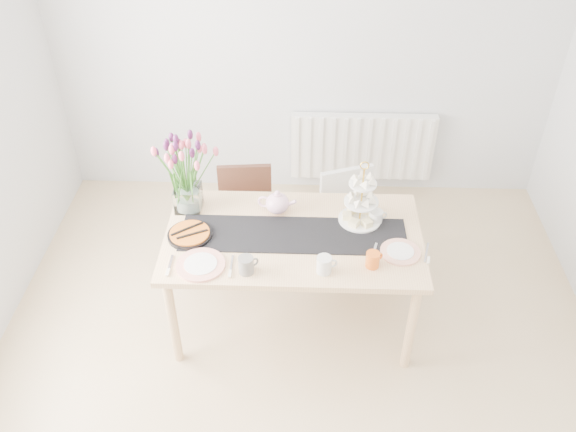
{
  "coord_description": "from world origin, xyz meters",
  "views": [
    {
      "loc": [
        0.03,
        -2.22,
        3.2
      ],
      "look_at": [
        -0.07,
        0.61,
        0.94
      ],
      "focal_mm": 38.0,
      "sensor_mm": 36.0,
      "label": 1
    }
  ],
  "objects_px": {
    "mug_grey": "(246,265)",
    "plate_left": "(201,265)",
    "dining_table": "(293,244)",
    "teapot": "(277,203)",
    "tart_tin": "(190,234)",
    "chair_brown": "(246,212)",
    "mug_white": "(324,265)",
    "chair_white": "(350,216)",
    "cream_jug": "(376,217)",
    "plate_right": "(400,252)",
    "mug_orange": "(373,260)",
    "tulip_vase": "(184,165)",
    "cake_stand": "(361,207)",
    "radiator": "(362,147)"
  },
  "relations": [
    {
      "from": "mug_orange",
      "to": "tulip_vase",
      "type": "bearing_deg",
      "value": 121.61
    },
    {
      "from": "chair_brown",
      "to": "mug_grey",
      "type": "distance_m",
      "value": 1.01
    },
    {
      "from": "mug_orange",
      "to": "mug_white",
      "type": "bearing_deg",
      "value": 156.92
    },
    {
      "from": "chair_brown",
      "to": "cake_stand",
      "type": "height_order",
      "value": "cake_stand"
    },
    {
      "from": "chair_brown",
      "to": "mug_white",
      "type": "distance_m",
      "value": 1.13
    },
    {
      "from": "tulip_vase",
      "to": "dining_table",
      "type": "bearing_deg",
      "value": -20.2
    },
    {
      "from": "cream_jug",
      "to": "tart_tin",
      "type": "distance_m",
      "value": 1.17
    },
    {
      "from": "dining_table",
      "to": "mug_white",
      "type": "distance_m",
      "value": 0.39
    },
    {
      "from": "dining_table",
      "to": "mug_orange",
      "type": "xyz_separation_m",
      "value": [
        0.47,
        -0.26,
        0.13
      ]
    },
    {
      "from": "cream_jug",
      "to": "tart_tin",
      "type": "relative_size",
      "value": 0.31
    },
    {
      "from": "mug_white",
      "to": "plate_left",
      "type": "xyz_separation_m",
      "value": [
        -0.72,
        0.02,
        -0.05
      ]
    },
    {
      "from": "plate_right",
      "to": "cream_jug",
      "type": "bearing_deg",
      "value": 113.88
    },
    {
      "from": "mug_grey",
      "to": "teapot",
      "type": "bearing_deg",
      "value": 43.22
    },
    {
      "from": "cream_jug",
      "to": "dining_table",
      "type": "bearing_deg",
      "value": -178.26
    },
    {
      "from": "chair_white",
      "to": "teapot",
      "type": "distance_m",
      "value": 0.72
    },
    {
      "from": "plate_left",
      "to": "teapot",
      "type": "bearing_deg",
      "value": 50.65
    },
    {
      "from": "chair_brown",
      "to": "mug_grey",
      "type": "relative_size",
      "value": 7.33
    },
    {
      "from": "dining_table",
      "to": "cream_jug",
      "type": "relative_size",
      "value": 18.48
    },
    {
      "from": "tulip_vase",
      "to": "cream_jug",
      "type": "relative_size",
      "value": 7.07
    },
    {
      "from": "tart_tin",
      "to": "plate_right",
      "type": "xyz_separation_m",
      "value": [
        1.29,
        -0.11,
        -0.01
      ]
    },
    {
      "from": "teapot",
      "to": "chair_brown",
      "type": "bearing_deg",
      "value": 132.02
    },
    {
      "from": "cream_jug",
      "to": "mug_orange",
      "type": "xyz_separation_m",
      "value": [
        -0.05,
        -0.41,
        0.01
      ]
    },
    {
      "from": "chair_white",
      "to": "mug_white",
      "type": "relative_size",
      "value": 7.51
    },
    {
      "from": "dining_table",
      "to": "plate_left",
      "type": "xyz_separation_m",
      "value": [
        -0.53,
        -0.29,
        0.08
      ]
    },
    {
      "from": "teapot",
      "to": "mug_white",
      "type": "height_order",
      "value": "teapot"
    },
    {
      "from": "mug_orange",
      "to": "chair_white",
      "type": "bearing_deg",
      "value": 60.5
    },
    {
      "from": "radiator",
      "to": "plate_right",
      "type": "height_order",
      "value": "plate_right"
    },
    {
      "from": "chair_brown",
      "to": "cake_stand",
      "type": "xyz_separation_m",
      "value": [
        0.78,
        -0.45,
        0.41
      ]
    },
    {
      "from": "mug_white",
      "to": "plate_left",
      "type": "bearing_deg",
      "value": 165.12
    },
    {
      "from": "dining_table",
      "to": "cream_jug",
      "type": "height_order",
      "value": "cream_jug"
    },
    {
      "from": "dining_table",
      "to": "plate_left",
      "type": "relative_size",
      "value": 5.53
    },
    {
      "from": "mug_white",
      "to": "plate_left",
      "type": "height_order",
      "value": "mug_white"
    },
    {
      "from": "teapot",
      "to": "dining_table",
      "type": "bearing_deg",
      "value": -55.24
    },
    {
      "from": "cream_jug",
      "to": "plate_left",
      "type": "height_order",
      "value": "cream_jug"
    },
    {
      "from": "chair_brown",
      "to": "plate_right",
      "type": "height_order",
      "value": "chair_brown"
    },
    {
      "from": "cake_stand",
      "to": "teapot",
      "type": "height_order",
      "value": "cake_stand"
    },
    {
      "from": "chair_brown",
      "to": "chair_white",
      "type": "xyz_separation_m",
      "value": [
        0.76,
        -0.03,
        0.01
      ]
    },
    {
      "from": "chair_white",
      "to": "plate_right",
      "type": "height_order",
      "value": "chair_white"
    },
    {
      "from": "dining_table",
      "to": "plate_left",
      "type": "bearing_deg",
      "value": -151.13
    },
    {
      "from": "plate_left",
      "to": "tulip_vase",
      "type": "bearing_deg",
      "value": 105.77
    },
    {
      "from": "radiator",
      "to": "mug_white",
      "type": "bearing_deg",
      "value": -100.92
    },
    {
      "from": "tulip_vase",
      "to": "mug_grey",
      "type": "relative_size",
      "value": 5.73
    },
    {
      "from": "tulip_vase",
      "to": "tart_tin",
      "type": "xyz_separation_m",
      "value": [
        0.05,
        -0.29,
        -0.32
      ]
    },
    {
      "from": "tulip_vase",
      "to": "plate_left",
      "type": "height_order",
      "value": "tulip_vase"
    },
    {
      "from": "plate_left",
      "to": "dining_table",
      "type": "bearing_deg",
      "value": 28.87
    },
    {
      "from": "dining_table",
      "to": "plate_right",
      "type": "distance_m",
      "value": 0.67
    },
    {
      "from": "mug_grey",
      "to": "plate_left",
      "type": "xyz_separation_m",
      "value": [
        -0.27,
        0.04,
        -0.05
      ]
    },
    {
      "from": "cake_stand",
      "to": "mug_white",
      "type": "relative_size",
      "value": 3.77
    },
    {
      "from": "teapot",
      "to": "tart_tin",
      "type": "distance_m",
      "value": 0.59
    },
    {
      "from": "chair_brown",
      "to": "cake_stand",
      "type": "bearing_deg",
      "value": -35.49
    }
  ]
}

